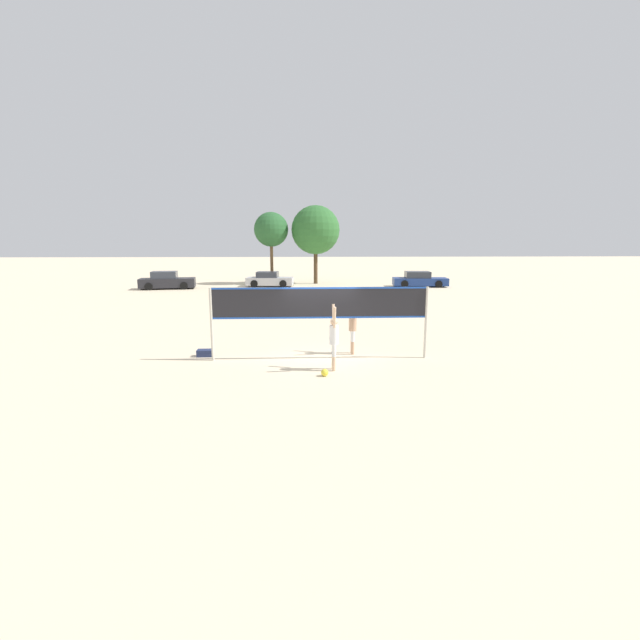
% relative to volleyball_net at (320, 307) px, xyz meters
% --- Properties ---
extents(ground_plane, '(200.00, 200.00, 0.00)m').
position_rel_volleyball_net_xyz_m(ground_plane, '(0.00, 0.00, -1.82)').
color(ground_plane, beige).
extents(volleyball_net, '(7.38, 0.09, 2.48)m').
position_rel_volleyball_net_xyz_m(volleyball_net, '(0.00, 0.00, 0.00)').
color(volleyball_net, beige).
rests_on(volleyball_net, ground_plane).
extents(player_spiker, '(0.28, 0.69, 2.06)m').
position_rel_volleyball_net_xyz_m(player_spiker, '(0.37, -1.30, -0.74)').
color(player_spiker, beige).
rests_on(player_spiker, ground_plane).
extents(player_blocker, '(0.28, 0.70, 2.08)m').
position_rel_volleyball_net_xyz_m(player_blocker, '(1.20, 0.65, -0.72)').
color(player_blocker, tan).
rests_on(player_blocker, ground_plane).
extents(volleyball, '(0.22, 0.22, 0.22)m').
position_rel_volleyball_net_xyz_m(volleyball, '(0.05, -1.92, -1.71)').
color(volleyball, yellow).
rests_on(volleyball, ground_plane).
extents(gear_bag, '(0.53, 0.32, 0.24)m').
position_rel_volleyball_net_xyz_m(gear_bag, '(-4.04, 0.54, -1.70)').
color(gear_bag, navy).
rests_on(gear_bag, ground_plane).
extents(parked_car_near, '(4.73, 2.40, 1.49)m').
position_rel_volleyball_net_xyz_m(parked_car_near, '(-12.01, 22.80, -1.15)').
color(parked_car_near, '#232328').
rests_on(parked_car_near, ground_plane).
extents(parked_car_mid, '(4.92, 2.29, 1.36)m').
position_rel_volleyball_net_xyz_m(parked_car_mid, '(10.03, 23.60, -1.21)').
color(parked_car_mid, navy).
rests_on(parked_car_mid, ground_plane).
extents(parked_car_far, '(4.25, 2.10, 1.32)m').
position_rel_volleyball_net_xyz_m(parked_car_far, '(-3.41, 24.47, -1.22)').
color(parked_car_far, '#B7B7BC').
rests_on(parked_car_far, ground_plane).
extents(tree_left_cluster, '(4.56, 4.56, 7.35)m').
position_rel_volleyball_net_xyz_m(tree_left_cluster, '(0.86, 26.92, 3.23)').
color(tree_left_cluster, '#4C3823').
rests_on(tree_left_cluster, ground_plane).
extents(tree_right_cluster, '(3.21, 3.21, 6.71)m').
position_rel_volleyball_net_xyz_m(tree_right_cluster, '(-3.33, 26.89, 3.26)').
color(tree_right_cluster, brown).
rests_on(tree_right_cluster, ground_plane).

